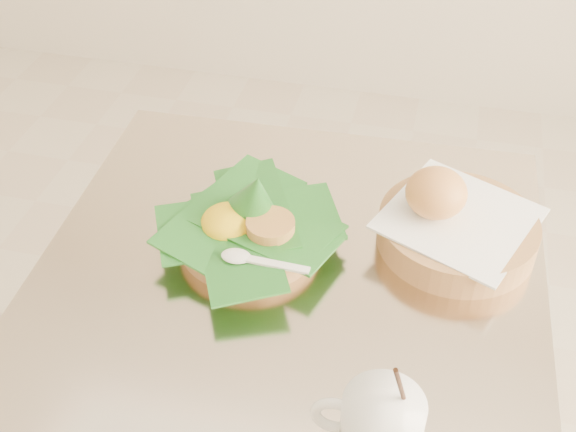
% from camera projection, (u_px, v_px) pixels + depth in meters
% --- Properties ---
extents(cafe_table, '(0.72, 0.72, 0.75)m').
position_uv_depth(cafe_table, '(288.00, 370.00, 1.14)').
color(cafe_table, gray).
rests_on(cafe_table, floor).
extents(rice_basket, '(0.26, 0.26, 0.13)m').
position_uv_depth(rice_basket, '(249.00, 224.00, 1.02)').
color(rice_basket, tan).
rests_on(rice_basket, cafe_table).
extents(bread_basket, '(0.25, 0.25, 0.12)m').
position_uv_depth(bread_basket, '(454.00, 224.00, 1.02)').
color(bread_basket, tan).
rests_on(bread_basket, cafe_table).
extents(coffee_mug, '(0.12, 0.09, 0.15)m').
position_uv_depth(coffee_mug, '(379.00, 423.00, 0.77)').
color(coffee_mug, white).
rests_on(coffee_mug, cafe_table).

